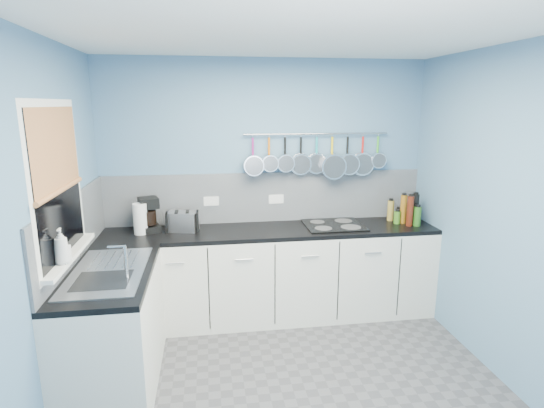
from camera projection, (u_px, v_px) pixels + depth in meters
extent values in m
cube|color=#47474C|center=(294.00, 392.00, 3.20)|extent=(3.20, 3.00, 0.02)
cube|color=white|center=(298.00, 29.00, 2.63)|extent=(3.20, 3.00, 0.02)
cube|color=teal|center=(266.00, 187.00, 4.37)|extent=(3.20, 0.02, 2.50)
cube|color=teal|center=(385.00, 353.00, 1.46)|extent=(3.20, 0.02, 2.50)
cube|color=teal|center=(41.00, 239.00, 2.69)|extent=(0.02, 3.00, 2.50)
cube|color=teal|center=(513.00, 219.00, 3.15)|extent=(0.02, 3.00, 2.50)
cube|color=#9A9EA7|center=(266.00, 197.00, 4.37)|extent=(3.20, 0.02, 0.50)
cube|color=#9A9EA7|center=(75.00, 228.00, 3.29)|extent=(0.02, 1.80, 0.50)
cube|color=silver|center=(270.00, 275.00, 4.26)|extent=(3.20, 0.60, 0.86)
cube|color=black|center=(270.00, 231.00, 4.16)|extent=(3.20, 0.60, 0.04)
cube|color=silver|center=(114.00, 331.00, 3.20)|extent=(0.60, 1.20, 0.86)
cube|color=black|center=(109.00, 274.00, 3.10)|extent=(0.60, 1.20, 0.04)
cube|color=white|center=(58.00, 183.00, 2.91)|extent=(0.01, 1.00, 1.10)
cube|color=black|center=(58.00, 183.00, 2.91)|extent=(0.01, 0.90, 1.00)
cube|color=#BF7A49|center=(56.00, 149.00, 2.86)|extent=(0.01, 0.90, 0.55)
cube|color=white|center=(70.00, 255.00, 3.03)|extent=(0.10, 0.98, 0.03)
cube|color=silver|center=(108.00, 271.00, 3.10)|extent=(0.50, 0.95, 0.01)
cube|color=white|center=(211.00, 201.00, 4.29)|extent=(0.15, 0.01, 0.09)
cube|color=white|center=(276.00, 199.00, 4.38)|extent=(0.15, 0.01, 0.09)
cylinder|color=silver|center=(317.00, 134.00, 4.27)|extent=(1.45, 0.02, 0.02)
imported|color=white|center=(61.00, 246.00, 2.81)|extent=(0.10, 0.10, 0.24)
imported|color=white|center=(62.00, 250.00, 2.83)|extent=(0.09, 0.10, 0.17)
cylinder|color=white|center=(140.00, 219.00, 3.97)|extent=(0.15, 0.15, 0.29)
cube|color=silver|center=(182.00, 221.00, 4.08)|extent=(0.32, 0.23, 0.18)
cylinder|color=silver|center=(191.00, 226.00, 4.05)|extent=(0.09, 0.09, 0.12)
cube|color=black|center=(334.00, 225.00, 4.26)|extent=(0.56, 0.50, 0.01)
cylinder|color=brown|center=(409.00, 213.00, 4.47)|extent=(0.06, 0.06, 0.15)
cylinder|color=black|center=(398.00, 215.00, 4.46)|extent=(0.06, 0.06, 0.12)
cylinder|color=olive|center=(391.00, 211.00, 4.44)|extent=(0.07, 0.07, 0.21)
cylinder|color=black|center=(415.00, 209.00, 4.34)|extent=(0.07, 0.07, 0.29)
cylinder|color=#8C5914|center=(403.00, 209.00, 4.33)|extent=(0.06, 0.06, 0.29)
cylinder|color=#3F721E|center=(397.00, 217.00, 4.33)|extent=(0.07, 0.07, 0.12)
cylinder|color=#265919|center=(417.00, 216.00, 4.24)|extent=(0.07, 0.07, 0.19)
cylinder|color=#4C190C|center=(410.00, 211.00, 4.23)|extent=(0.06, 0.06, 0.30)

